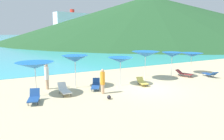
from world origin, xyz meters
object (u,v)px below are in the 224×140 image
Objects in this scene: umbrella_1 at (75,59)px; umbrella_5 at (192,55)px; umbrella_3 at (145,54)px; lounge_chair_5 at (210,74)px; umbrella_0 at (35,65)px; lounge_chair_1 at (64,90)px; umbrella_4 at (172,55)px; lounge_chair_0 at (142,82)px; lounge_chair_3 at (96,85)px; lounge_chair_4 at (184,73)px; umbrella_2 at (120,60)px; cruise_ship at (81,27)px; beachgoer_1 at (103,81)px; lounge_chair_2 at (34,97)px; beachgoer_0 at (47,76)px; beach_ball at (109,97)px.

umbrella_1 is 11.55m from umbrella_5.
lounge_chair_5 is at bearing -18.85° from umbrella_3.
umbrella_1 is (2.80, 0.70, 0.16)m from umbrella_0.
lounge_chair_1 is (-7.16, -0.92, -1.86)m from umbrella_3.
umbrella_4 reaches higher than lounge_chair_0.
lounge_chair_3 is 8.73m from lounge_chair_4.
umbrella_5 reaches higher than lounge_chair_3.
umbrella_4 reaches higher than umbrella_0.
lounge_chair_0 is 0.91× the size of lounge_chair_3.
lounge_chair_0 is (7.48, -0.95, -1.69)m from umbrella_0.
umbrella_3 is 1.50× the size of lounge_chair_1.
umbrella_2 is 6.89m from lounge_chair_4.
cruise_ship reaches higher than lounge_chair_3.
lounge_chair_2 is at bearing 43.50° from beachgoer_1.
umbrella_0 is 5.96m from umbrella_2.
lounge_chair_2 is (-6.30, -1.03, -1.61)m from umbrella_2.
umbrella_4 is at bearing 22.66° from lounge_chair_2.
cruise_ship reaches higher than umbrella_2.
umbrella_3 is 8.01m from beachgoer_0.
lounge_chair_4 is 2.27m from lounge_chair_5.
beachgoer_0 is at bearing 112.66° from lounge_chair_1.
umbrella_4 is 177.50m from cruise_ship.
umbrella_5 is 2.51m from lounge_chair_5.
lounge_chair_2 is (-1.96, -0.78, 0.01)m from lounge_chair_1.
umbrella_5 is 7.18m from lounge_chair_0.
beach_ball is 0.00× the size of cruise_ship.
lounge_chair_2 is 0.02× the size of cruise_ship.
lounge_chair_4 is 11.86m from beachgoer_0.
lounge_chair_3 is 0.92× the size of beachgoer_0.
beachgoer_1 is at bearing -22.04° from umbrella_0.
umbrella_1 is 1.05× the size of umbrella_4.
beachgoer_0 reaches higher than lounge_chair_2.
umbrella_1 is 179.82m from cruise_ship.
umbrella_4 is at bearing -174.45° from umbrella_5.
umbrella_4 is 2.09m from lounge_chair_4.
umbrella_2 is at bearing 8.79° from lounge_chair_5.
umbrella_0 is 14.72m from lounge_chair_5.
beachgoer_1 is at bearing 17.43° from lounge_chair_5.
lounge_chair_2 is at bearing -170.73° from umbrella_2.
umbrella_5 is 11.26m from beach_ball.
lounge_chair_5 is (7.08, -0.58, 0.04)m from lounge_chair_0.
lounge_chair_4 is 0.97× the size of beachgoer_1.
cruise_ship is at bearing -89.23° from lounge_chair_5.
beachgoer_0 is at bearing -179.39° from lounge_chair_3.
cruise_ship is (50.87, 168.75, 7.61)m from umbrella_5.
beachgoer_0 reaches higher than lounge_chair_0.
lounge_chair_0 is 0.83× the size of beachgoer_0.
umbrella_4 is at bearing -11.84° from lounge_chair_5.
umbrella_3 reaches higher than beachgoer_1.
cruise_ship reaches higher than umbrella_3.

